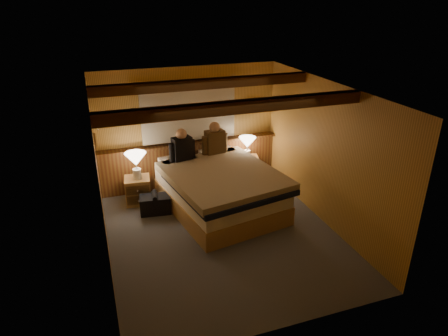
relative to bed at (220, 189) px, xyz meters
name	(u,v)px	position (x,y,z in m)	size (l,w,h in m)	color
floor	(223,235)	(-0.24, -0.84, -0.41)	(4.20, 4.20, 0.00)	#494F57
ceiling	(222,90)	(-0.24, -0.84, 1.99)	(4.20, 4.20, 0.00)	#C17E48
wall_back	(188,128)	(-0.24, 1.26, 0.79)	(3.60, 3.60, 0.00)	gold
wall_left	(100,186)	(-2.04, -0.84, 0.79)	(4.20, 4.20, 0.00)	gold
wall_right	(325,154)	(1.56, -0.84, 0.79)	(4.20, 4.20, 0.00)	gold
wall_front	(286,244)	(-0.24, -2.94, 0.79)	(3.60, 3.60, 0.00)	gold
wainscot	(190,162)	(-0.24, 1.20, 0.08)	(3.60, 0.23, 0.94)	brown
curtain_window	(189,113)	(-0.24, 1.19, 1.11)	(2.18, 0.09, 1.11)	#4A2B12
ceiling_beams	(219,94)	(-0.24, -0.69, 1.90)	(3.60, 1.65, 0.16)	#4A2B12
coat_rail	(96,121)	(-1.96, 0.74, 1.26)	(0.05, 0.55, 0.24)	silver
framed_print	(252,105)	(1.11, 1.24, 1.14)	(0.30, 0.04, 0.25)	tan
bed	(220,189)	(0.00, 0.00, 0.00)	(2.10, 2.56, 0.78)	tan
nightstand_left	(138,190)	(-1.38, 0.75, -0.15)	(0.51, 0.47, 0.51)	tan
nightstand_right	(247,170)	(0.88, 0.91, -0.13)	(0.58, 0.54, 0.54)	tan
lamp_left	(136,161)	(-1.37, 0.72, 0.46)	(0.39, 0.39, 0.51)	white
lamp_right	(247,144)	(0.88, 0.90, 0.45)	(0.35, 0.35, 0.45)	white
person_left	(182,147)	(-0.51, 0.71, 0.62)	(0.51, 0.27, 0.63)	black
person_right	(215,140)	(0.18, 0.84, 0.63)	(0.54, 0.26, 0.66)	#4E391F
duffel_bag	(155,204)	(-1.14, 0.27, -0.24)	(0.58, 0.39, 0.39)	black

